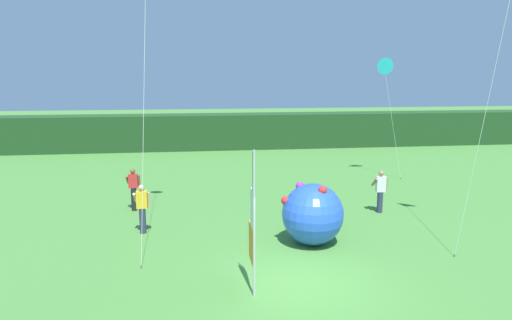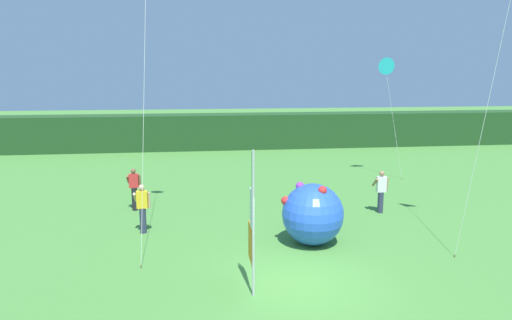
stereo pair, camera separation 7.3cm
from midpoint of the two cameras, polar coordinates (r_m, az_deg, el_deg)
name	(u,v)px [view 1 (the left image)]	position (r m, az deg, el deg)	size (l,w,h in m)	color
ground_plane	(301,284)	(12.40, 5.36, -14.94)	(120.00, 120.00, 0.00)	#478438
distant_treeline	(231,131)	(33.52, -3.20, 3.58)	(80.00, 2.40, 2.47)	#1E421E
banner_flag	(253,224)	(11.35, -0.61, -7.92)	(0.06, 1.03, 3.62)	#B7B7BC
person_near_banner	(380,190)	(18.55, 15.00, -3.64)	(0.55, 0.48, 1.66)	#2D334C
person_mid_field	(133,188)	(18.82, -14.99, -3.38)	(0.55, 0.48, 1.69)	black
person_far_left	(142,207)	(16.11, -14.00, -5.70)	(0.55, 0.48, 1.69)	#2D334C
inflatable_balloon	(313,214)	(14.75, 6.86, -6.65)	(1.97, 1.95, 1.99)	blue
kite_cyan_delta_2	(384,66)	(24.79, 15.46, 11.10)	(1.26, 1.14, 6.16)	brown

